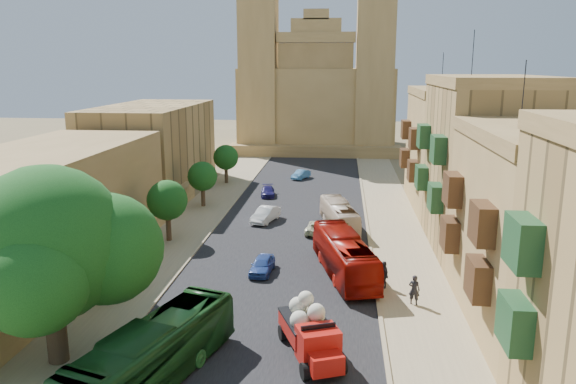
% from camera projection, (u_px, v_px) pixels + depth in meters
% --- Properties ---
extents(road_surface, '(14.00, 140.00, 0.01)m').
position_uv_depth(road_surface, '(292.00, 224.00, 52.73)').
color(road_surface, black).
rests_on(road_surface, ground).
extents(sidewalk_east, '(5.00, 140.00, 0.01)m').
position_uv_depth(sidewalk_east, '(394.00, 227.00, 51.83)').
color(sidewalk_east, '#938260').
rests_on(sidewalk_east, ground).
extents(sidewalk_west, '(5.00, 140.00, 0.01)m').
position_uv_depth(sidewalk_west, '(193.00, 221.00, 53.63)').
color(sidewalk_west, '#938260').
rests_on(sidewalk_west, ground).
extents(kerb_east, '(0.25, 140.00, 0.12)m').
position_uv_depth(kerb_east, '(367.00, 225.00, 52.05)').
color(kerb_east, '#938260').
rests_on(kerb_east, ground).
extents(kerb_west, '(0.25, 140.00, 0.12)m').
position_uv_depth(kerb_west, '(219.00, 221.00, 53.38)').
color(kerb_west, '#938260').
rests_on(kerb_west, ground).
extents(townhouse_b, '(9.00, 14.00, 14.90)m').
position_uv_depth(townhouse_b, '(544.00, 228.00, 31.52)').
color(townhouse_b, '#9D7C47').
rests_on(townhouse_b, ground).
extents(townhouse_c, '(9.00, 14.00, 17.40)m').
position_uv_depth(townhouse_c, '(485.00, 164.00, 44.83)').
color(townhouse_c, '#A8844C').
rests_on(townhouse_c, ground).
extents(townhouse_d, '(9.00, 14.00, 15.90)m').
position_uv_depth(townhouse_d, '(452.00, 148.00, 58.59)').
color(townhouse_d, '#9D7C47').
rests_on(townhouse_d, ground).
extents(west_wall, '(1.00, 40.00, 1.80)m').
position_uv_depth(west_wall, '(122.00, 244.00, 44.01)').
color(west_wall, '#9D7C47').
rests_on(west_wall, ground).
extents(west_building_low, '(10.00, 28.00, 8.40)m').
position_uv_depth(west_building_low, '(38.00, 208.00, 41.86)').
color(west_building_low, olive).
rests_on(west_building_low, ground).
extents(west_building_mid, '(10.00, 22.00, 10.00)m').
position_uv_depth(west_building_mid, '(153.00, 147.00, 66.91)').
color(west_building_mid, '#A8844C').
rests_on(west_building_mid, ground).
extents(church, '(28.00, 22.50, 36.30)m').
position_uv_depth(church, '(317.00, 95.00, 97.80)').
color(church, '#9D7C47').
rests_on(church, ground).
extents(ficus_tree, '(10.06, 9.26, 10.06)m').
position_uv_depth(ficus_tree, '(50.00, 249.00, 27.07)').
color(ficus_tree, '#3B2C1D').
rests_on(ficus_tree, ground).
extents(street_tree_a, '(3.08, 3.08, 4.74)m').
position_uv_depth(street_tree_a, '(110.00, 250.00, 35.50)').
color(street_tree_a, '#3B2C1D').
rests_on(street_tree_a, ground).
extents(street_tree_b, '(3.40, 3.40, 5.23)m').
position_uv_depth(street_tree_b, '(167.00, 200.00, 47.08)').
color(street_tree_b, '#3B2C1D').
rests_on(street_tree_b, ground).
extents(street_tree_c, '(3.10, 3.10, 4.77)m').
position_uv_depth(street_tree_c, '(202.00, 176.00, 58.79)').
color(street_tree_c, '#3B2C1D').
rests_on(street_tree_c, ground).
extents(street_tree_d, '(3.16, 3.16, 4.86)m').
position_uv_depth(street_tree_d, '(226.00, 158.00, 70.42)').
color(street_tree_d, '#3B2C1D').
rests_on(street_tree_d, ground).
extents(red_truck, '(3.83, 5.80, 3.21)m').
position_uv_depth(red_truck, '(311.00, 331.00, 28.55)').
color(red_truck, '#B7140E').
rests_on(red_truck, ground).
extents(olive_pickup, '(2.11, 4.25, 1.71)m').
position_uv_depth(olive_pickup, '(335.00, 240.00, 45.15)').
color(olive_pickup, '#4D5821').
rests_on(olive_pickup, ground).
extents(bus_green_north, '(5.83, 11.14, 3.03)m').
position_uv_depth(bus_green_north, '(153.00, 354.00, 26.02)').
color(bus_green_north, '#1B4F1F').
rests_on(bus_green_north, ground).
extents(bus_red_east, '(4.95, 10.82, 2.94)m').
position_uv_depth(bus_red_east, '(344.00, 255.00, 39.64)').
color(bus_red_east, '#910C04').
rests_on(bus_red_east, ground).
extents(bus_cream_east, '(3.86, 9.02, 2.45)m').
position_uv_depth(bus_cream_east, '(339.00, 215.00, 51.07)').
color(bus_cream_east, beige).
rests_on(bus_cream_east, ground).
extents(car_blue_a, '(1.70, 3.68, 1.22)m').
position_uv_depth(car_blue_a, '(262.00, 265.00, 40.23)').
color(car_blue_a, '#2A4897').
rests_on(car_blue_a, ground).
extents(car_white_a, '(2.58, 4.47, 1.39)m').
position_uv_depth(car_white_a, '(266.00, 215.00, 53.40)').
color(car_white_a, silver).
rests_on(car_white_a, ground).
extents(car_cream, '(2.14, 4.04, 1.08)m').
position_uv_depth(car_cream, '(317.00, 227.00, 49.86)').
color(car_cream, beige).
rests_on(car_cream, ground).
extents(car_dkblue, '(1.98, 3.89, 1.08)m').
position_uv_depth(car_dkblue, '(268.00, 191.00, 63.85)').
color(car_dkblue, '#191654').
rests_on(car_dkblue, ground).
extents(car_white_b, '(2.71, 4.00, 1.27)m').
position_uv_depth(car_white_b, '(336.00, 202.00, 58.55)').
color(car_white_b, white).
rests_on(car_white_b, ground).
extents(car_blue_b, '(2.51, 3.64, 1.14)m').
position_uv_depth(car_blue_b, '(301.00, 175.00, 73.51)').
color(car_blue_b, teal).
rests_on(car_blue_b, ground).
extents(pedestrian_a, '(0.81, 0.66, 1.93)m').
position_uv_depth(pedestrian_a, '(414.00, 290.00, 34.87)').
color(pedestrian_a, black).
rests_on(pedestrian_a, ground).
extents(pedestrian_c, '(0.83, 1.19, 1.88)m').
position_uv_depth(pedestrian_c, '(384.00, 275.00, 37.46)').
color(pedestrian_c, '#29292F').
rests_on(pedestrian_c, ground).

